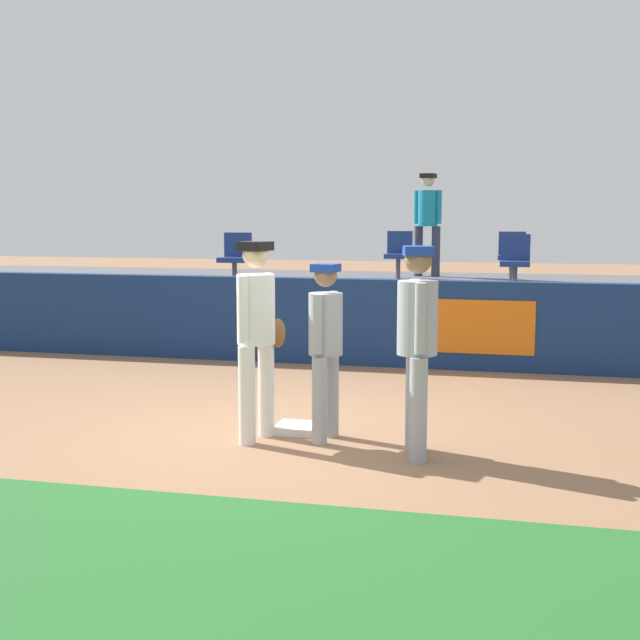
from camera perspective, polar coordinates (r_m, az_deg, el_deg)
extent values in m
plane|color=#936B4C|center=(8.25, -2.87, -7.91)|extent=(60.00, 60.00, 0.00)
cube|color=#26662B|center=(5.43, -12.79, -16.28)|extent=(18.00, 2.80, 0.01)
cube|color=white|center=(8.38, -1.61, -7.37)|extent=(0.40, 0.40, 0.08)
cylinder|color=white|center=(8.17, -3.67, -4.69)|extent=(0.16, 0.16, 0.93)
cylinder|color=white|center=(7.89, -4.99, -5.13)|extent=(0.16, 0.16, 0.93)
cylinder|color=white|center=(7.90, -4.38, 0.73)|extent=(0.44, 0.44, 0.66)
sphere|color=beige|center=(7.86, -4.41, 4.45)|extent=(0.24, 0.24, 0.24)
cube|color=black|center=(7.86, -4.42, 5.03)|extent=(0.31, 0.31, 0.09)
cylinder|color=white|center=(8.08, -3.54, 1.04)|extent=(0.10, 0.10, 0.61)
cylinder|color=white|center=(7.72, -5.26, 0.72)|extent=(0.10, 0.10, 0.61)
ellipsoid|color=brown|center=(8.06, -2.88, -0.89)|extent=(0.17, 0.22, 0.28)
cylinder|color=#9EA3AD|center=(8.14, 0.78, -5.09)|extent=(0.14, 0.14, 0.83)
cylinder|color=#9EA3AD|center=(7.87, -0.04, -5.52)|extent=(0.14, 0.14, 0.83)
cylinder|color=#9EA3AD|center=(7.88, 0.39, -0.27)|extent=(0.37, 0.37, 0.59)
sphere|color=#8C6647|center=(7.83, 0.39, 3.05)|extent=(0.22, 0.22, 0.22)
cube|color=#193899|center=(7.83, 0.39, 3.57)|extent=(0.26, 0.26, 0.08)
cylinder|color=#9EA3AD|center=(8.06, 0.91, 0.03)|extent=(0.08, 0.08, 0.55)
cylinder|color=#9EA3AD|center=(7.70, -0.16, -0.31)|extent=(0.08, 0.08, 0.55)
cylinder|color=#9EA3AD|center=(7.69, 6.41, -5.52)|extent=(0.16, 0.16, 0.92)
cylinder|color=#9EA3AD|center=(7.37, 6.69, -6.10)|extent=(0.16, 0.16, 0.92)
cylinder|color=#9EA3AD|center=(7.39, 6.64, 0.14)|extent=(0.43, 0.43, 0.65)
sphere|color=#8C6647|center=(7.35, 6.69, 4.08)|extent=(0.24, 0.24, 0.24)
cube|color=#193899|center=(7.34, 6.70, 4.69)|extent=(0.30, 0.30, 0.08)
cylinder|color=#9EA3AD|center=(7.60, 6.46, 0.50)|extent=(0.09, 0.09, 0.61)
cylinder|color=#9EA3AD|center=(7.18, 6.83, 0.10)|extent=(0.09, 0.09, 0.61)
cube|color=navy|center=(11.97, 2.53, -0.13)|extent=(18.00, 0.24, 1.24)
cube|color=orange|center=(11.64, 10.73, -0.46)|extent=(1.50, 0.02, 0.74)
cube|color=#59595E|center=(14.49, 4.46, 0.68)|extent=(18.00, 4.80, 1.00)
cylinder|color=#4C4C51|center=(13.06, 13.08, 2.88)|extent=(0.08, 0.08, 0.40)
cube|color=navy|center=(13.04, 13.11, 3.76)|extent=(0.44, 0.44, 0.08)
cube|color=navy|center=(13.22, 13.14, 4.84)|extent=(0.44, 0.06, 0.40)
cylinder|color=#4C4C51|center=(14.85, 12.87, 3.40)|extent=(0.08, 0.08, 0.40)
cube|color=navy|center=(14.84, 12.89, 4.17)|extent=(0.46, 0.44, 0.08)
cube|color=navy|center=(15.02, 12.93, 5.12)|extent=(0.46, 0.06, 0.40)
cylinder|color=#4C4C51|center=(13.83, -5.83, 3.27)|extent=(0.08, 0.08, 0.40)
cube|color=navy|center=(13.82, -5.84, 4.10)|extent=(0.47, 0.44, 0.08)
cube|color=navy|center=(13.99, -5.59, 5.12)|extent=(0.47, 0.06, 0.40)
cylinder|color=#4C4C51|center=(15.00, 5.33, 3.58)|extent=(0.08, 0.08, 0.40)
cube|color=navy|center=(14.99, 5.34, 4.35)|extent=(0.45, 0.44, 0.08)
cube|color=navy|center=(15.17, 5.45, 5.29)|extent=(0.45, 0.06, 0.40)
cylinder|color=#33384C|center=(15.54, 7.88, 4.64)|extent=(0.16, 0.16, 0.92)
cylinder|color=#33384C|center=(15.65, 6.71, 4.67)|extent=(0.16, 0.16, 0.92)
cylinder|color=teal|center=(15.58, 7.33, 7.54)|extent=(0.42, 0.42, 0.65)
sphere|color=beige|center=(15.59, 7.37, 9.41)|extent=(0.24, 0.24, 0.24)
cube|color=black|center=(15.59, 7.37, 9.69)|extent=(0.30, 0.30, 0.08)
cylinder|color=teal|center=(15.51, 8.10, 7.61)|extent=(0.09, 0.09, 0.61)
cylinder|color=teal|center=(15.65, 6.58, 7.63)|extent=(0.09, 0.09, 0.61)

